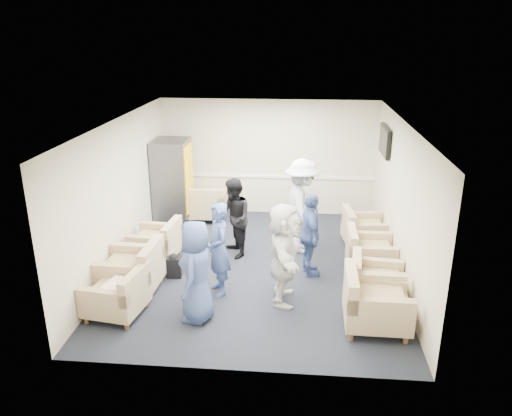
# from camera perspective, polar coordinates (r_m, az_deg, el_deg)

# --- Properties ---
(floor) EXTENTS (6.00, 6.00, 0.00)m
(floor) POSITION_cam_1_polar(r_m,az_deg,el_deg) (9.35, 0.12, -6.77)
(floor) COLOR black
(floor) RESTS_ON ground
(ceiling) EXTENTS (6.00, 6.00, 0.00)m
(ceiling) POSITION_cam_1_polar(r_m,az_deg,el_deg) (8.50, 0.13, 9.76)
(ceiling) COLOR white
(ceiling) RESTS_ON back_wall
(back_wall) EXTENTS (5.00, 0.02, 2.70)m
(back_wall) POSITION_cam_1_polar(r_m,az_deg,el_deg) (11.70, 1.40, 5.77)
(back_wall) COLOR beige
(back_wall) RESTS_ON floor
(front_wall) EXTENTS (5.00, 0.02, 2.70)m
(front_wall) POSITION_cam_1_polar(r_m,az_deg,el_deg) (6.08, -2.33, -7.93)
(front_wall) COLOR beige
(front_wall) RESTS_ON floor
(left_wall) EXTENTS (0.02, 6.00, 2.70)m
(left_wall) POSITION_cam_1_polar(r_m,az_deg,el_deg) (9.37, -15.29, 1.48)
(left_wall) COLOR beige
(left_wall) RESTS_ON floor
(right_wall) EXTENTS (0.02, 6.00, 2.70)m
(right_wall) POSITION_cam_1_polar(r_m,az_deg,el_deg) (8.98, 16.23, 0.60)
(right_wall) COLOR beige
(right_wall) RESTS_ON floor
(chair_rail) EXTENTS (4.98, 0.04, 0.06)m
(chair_rail) POSITION_cam_1_polar(r_m,az_deg,el_deg) (11.80, 1.37, 3.62)
(chair_rail) COLOR white
(chair_rail) RESTS_ON back_wall
(tv) EXTENTS (0.10, 1.00, 0.58)m
(tv) POSITION_cam_1_polar(r_m,az_deg,el_deg) (10.50, 14.50, 7.42)
(tv) COLOR black
(tv) RESTS_ON right_wall
(armchair_left_near) EXTENTS (0.94, 0.94, 0.66)m
(armchair_left_near) POSITION_cam_1_polar(r_m,az_deg,el_deg) (8.02, -15.38, -9.70)
(armchair_left_near) COLOR tan
(armchair_left_near) RESTS_ON floor
(armchair_left_mid) EXTENTS (0.98, 0.98, 0.75)m
(armchair_left_mid) POSITION_cam_1_polar(r_m,az_deg,el_deg) (8.60, -13.81, -7.06)
(armchair_left_mid) COLOR tan
(armchair_left_mid) RESTS_ON floor
(armchair_left_far) EXTENTS (0.91, 0.91, 0.67)m
(armchair_left_far) POSITION_cam_1_polar(r_m,az_deg,el_deg) (9.69, -11.13, -4.01)
(armchair_left_far) COLOR tan
(armchair_left_far) RESTS_ON floor
(armchair_right_near) EXTENTS (0.96, 0.96, 0.75)m
(armchair_right_near) POSITION_cam_1_polar(r_m,az_deg,el_deg) (7.64, 13.15, -10.65)
(armchair_right_near) COLOR tan
(armchair_right_near) RESTS_ON floor
(armchair_right_midnear) EXTENTS (0.92, 0.92, 0.67)m
(armchair_right_midnear) POSITION_cam_1_polar(r_m,az_deg,el_deg) (8.29, 13.29, -8.43)
(armchair_right_midnear) COLOR tan
(armchair_right_midnear) RESTS_ON floor
(armchair_right_midfar) EXTENTS (0.84, 0.84, 0.67)m
(armchair_right_midfar) POSITION_cam_1_polar(r_m,az_deg,el_deg) (9.32, 12.61, -5.08)
(armchair_right_midfar) COLOR tan
(armchair_right_midfar) RESTS_ON floor
(armchair_right_far) EXTENTS (0.92, 0.92, 0.66)m
(armchair_right_far) POSITION_cam_1_polar(r_m,az_deg,el_deg) (10.33, 12.02, -2.56)
(armchair_right_far) COLOR tan
(armchair_right_far) RESTS_ON floor
(armchair_corner) EXTENTS (0.93, 0.93, 0.70)m
(armchair_corner) POSITION_cam_1_polar(r_m,az_deg,el_deg) (11.56, -5.68, 0.32)
(armchair_corner) COLOR tan
(armchair_corner) RESTS_ON floor
(vending_machine) EXTENTS (0.77, 0.90, 1.90)m
(vending_machine) POSITION_cam_1_polar(r_m,az_deg,el_deg) (11.37, -9.49, 2.99)
(vending_machine) COLOR #53545C
(vending_machine) RESTS_ON floor
(backpack) EXTENTS (0.28, 0.21, 0.45)m
(backpack) POSITION_cam_1_polar(r_m,az_deg,el_deg) (9.02, -9.36, -6.44)
(backpack) COLOR black
(backpack) RESTS_ON floor
(pillow) EXTENTS (0.41, 0.49, 0.13)m
(pillow) POSITION_cam_1_polar(r_m,az_deg,el_deg) (7.95, -15.52, -8.59)
(pillow) COLOR white
(pillow) RESTS_ON armchair_left_near
(person_front_left) EXTENTS (0.57, 0.81, 1.58)m
(person_front_left) POSITION_cam_1_polar(r_m,az_deg,el_deg) (7.50, -6.80, -7.22)
(person_front_left) COLOR #394F8A
(person_front_left) RESTS_ON floor
(person_mid_left) EXTENTS (0.59, 0.68, 1.58)m
(person_mid_left) POSITION_cam_1_polar(r_m,az_deg,el_deg) (8.19, -4.33, -4.73)
(person_mid_left) COLOR #394F8A
(person_mid_left) RESTS_ON floor
(person_back_left) EXTENTS (0.84, 0.92, 1.55)m
(person_back_left) POSITION_cam_1_polar(r_m,az_deg,el_deg) (9.53, -2.55, -1.18)
(person_back_left) COLOR black
(person_back_left) RESTS_ON floor
(person_back_right) EXTENTS (0.91, 1.32, 1.87)m
(person_back_right) POSITION_cam_1_polar(r_m,az_deg,el_deg) (9.72, 5.24, 0.19)
(person_back_right) COLOR silver
(person_back_right) RESTS_ON floor
(person_mid_right) EXTENTS (0.54, 0.95, 1.52)m
(person_mid_right) POSITION_cam_1_polar(r_m,az_deg,el_deg) (8.83, 6.23, -3.10)
(person_mid_right) COLOR #394F8A
(person_mid_right) RESTS_ON floor
(person_front_right) EXTENTS (0.52, 1.56, 1.68)m
(person_front_right) POSITION_cam_1_polar(r_m,az_deg,el_deg) (7.91, 3.21, -5.23)
(person_front_right) COLOR silver
(person_front_right) RESTS_ON floor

